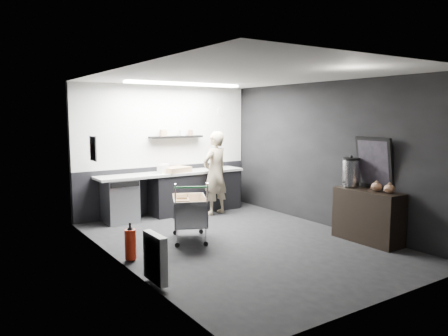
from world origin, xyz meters
TOP-DOWN VIEW (x-y plane):
  - floor at (0.00, 0.00)m, footprint 5.50×5.50m
  - ceiling at (0.00, 0.00)m, footprint 5.50×5.50m
  - wall_back at (0.00, 2.75)m, footprint 5.50×0.00m
  - wall_front at (0.00, -2.75)m, footprint 5.50×0.00m
  - wall_left at (-2.00, 0.00)m, footprint 0.00×5.50m
  - wall_right at (2.00, 0.00)m, footprint 0.00×5.50m
  - kitchen_wall_panel at (0.00, 2.73)m, footprint 3.95×0.02m
  - dado_panel at (0.00, 2.73)m, footprint 3.95×0.02m
  - floating_shelf at (0.20, 2.62)m, footprint 1.20×0.22m
  - wall_clock at (1.40, 2.72)m, footprint 0.20×0.03m
  - poster at (-1.98, 1.30)m, footprint 0.02×0.30m
  - poster_red_band at (-1.98, 1.30)m, footprint 0.02×0.22m
  - radiator at (-1.94, -0.90)m, footprint 0.10×0.50m
  - ceiling_strip at (0.00, 1.85)m, footprint 2.40×0.20m
  - prep_counter at (0.14, 2.42)m, footprint 3.20×0.61m
  - person at (0.77, 1.97)m, footprint 0.72×0.56m
  - shopping_cart at (-0.64, 0.57)m, footprint 0.88×1.12m
  - sideboard at (1.78, -1.10)m, footprint 0.49×1.15m
  - fire_extinguisher at (-1.85, 0.13)m, footprint 0.16×0.16m
  - cardboard_box at (0.05, 2.37)m, footprint 0.62×0.52m
  - pink_tub at (-0.18, 2.42)m, footprint 0.18×0.18m
  - white_container at (-0.24, 2.37)m, footprint 0.23×0.20m

SIDE VIEW (x-z plane):
  - floor at x=0.00m, z-range 0.00..0.00m
  - fire_extinguisher at x=-1.85m, z-range -0.01..0.53m
  - radiator at x=-1.94m, z-range 0.05..0.65m
  - prep_counter at x=0.14m, z-range 0.01..0.91m
  - shopping_cart at x=-0.64m, z-range -0.02..0.97m
  - dado_panel at x=0.00m, z-range 0.00..1.00m
  - sideboard at x=1.78m, z-range -0.31..1.41m
  - person at x=0.77m, z-range 0.00..1.75m
  - cardboard_box at x=0.05m, z-range 0.90..1.01m
  - white_container at x=-0.24m, z-range 0.90..1.07m
  - pink_tub at x=-0.18m, z-range 0.90..1.08m
  - wall_back at x=0.00m, z-range -1.40..4.10m
  - wall_front at x=0.00m, z-range -1.40..4.10m
  - wall_left at x=-2.00m, z-range -1.40..4.10m
  - wall_right at x=2.00m, z-range -1.40..4.10m
  - poster at x=-1.98m, z-range 1.35..1.75m
  - floating_shelf at x=0.20m, z-range 1.60..1.64m
  - poster_red_band at x=-1.98m, z-range 1.57..1.67m
  - kitchen_wall_panel at x=0.00m, z-range 1.00..2.70m
  - wall_clock at x=1.40m, z-range 2.05..2.25m
  - ceiling_strip at x=0.00m, z-range 2.65..2.69m
  - ceiling at x=0.00m, z-range 2.70..2.70m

